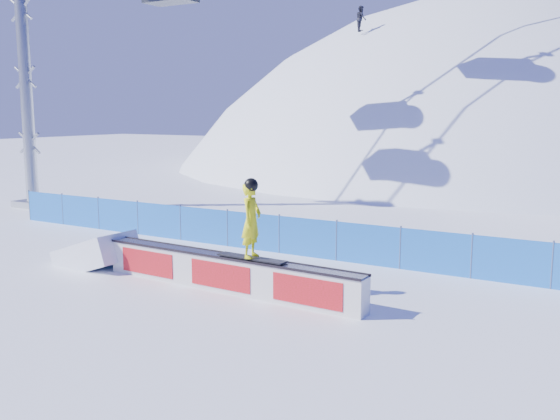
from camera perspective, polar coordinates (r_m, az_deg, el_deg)
The scene contains 7 objects.
ground at distance 16.89m, azimuth -10.89°, elevation -6.44°, with size 160.00×160.00×0.00m, color white.
snow_hill at distance 59.62m, azimuth 18.27°, elevation -13.59°, with size 64.00×64.00×64.00m.
safety_fence at distance 20.25m, azimuth -2.50°, elevation -1.96°, with size 22.05×0.05×1.30m.
rail_box at distance 15.74m, azimuth -4.94°, elevation -5.74°, with size 7.68×0.85×0.92m.
snow_ramp at distance 19.09m, azimuth -16.40°, elevation -4.86°, with size 2.20×1.46×0.82m, color white, non-canonical shape.
snowboarder at distance 14.98m, azimuth -2.63°, elevation -0.87°, with size 1.90×0.72×1.97m.
distant_skiers at distance 44.03m, azimuth 17.55°, elevation 17.83°, with size 15.92×8.43×5.88m.
Camera 1 is at (10.85, -12.16, 4.45)m, focal length 40.00 mm.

